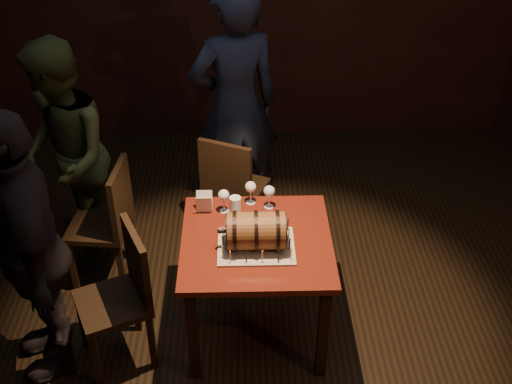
# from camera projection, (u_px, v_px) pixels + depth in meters

# --- Properties ---
(room_shell) EXTENTS (5.04, 5.04, 2.80)m
(room_shell) POSITION_uv_depth(u_px,v_px,m) (250.00, 131.00, 3.59)
(room_shell) COLOR black
(room_shell) RESTS_ON ground
(pub_table) EXTENTS (0.90, 0.90, 0.75)m
(pub_table) POSITION_uv_depth(u_px,v_px,m) (257.00, 253.00, 3.89)
(pub_table) COLOR #48120C
(pub_table) RESTS_ON ground
(cake_board) EXTENTS (0.45, 0.35, 0.01)m
(cake_board) POSITION_uv_depth(u_px,v_px,m) (256.00, 246.00, 3.76)
(cake_board) COLOR #AA9C89
(cake_board) RESTS_ON pub_table
(barrel_cake) EXTENTS (0.40, 0.24, 0.24)m
(barrel_cake) POSITION_uv_depth(u_px,v_px,m) (256.00, 231.00, 3.70)
(barrel_cake) COLOR brown
(barrel_cake) RESTS_ON cake_board
(birthday_candles) EXTENTS (0.40, 0.30, 0.09)m
(birthday_candles) POSITION_uv_depth(u_px,v_px,m) (256.00, 240.00, 3.74)
(birthday_candles) COLOR #FAE295
(birthday_candles) RESTS_ON cake_board
(wine_glass_left) EXTENTS (0.07, 0.07, 0.16)m
(wine_glass_left) POSITION_uv_depth(u_px,v_px,m) (224.00, 196.00, 3.99)
(wine_glass_left) COLOR silver
(wine_glass_left) RESTS_ON pub_table
(wine_glass_mid) EXTENTS (0.07, 0.07, 0.16)m
(wine_glass_mid) POSITION_uv_depth(u_px,v_px,m) (251.00, 188.00, 4.07)
(wine_glass_mid) COLOR silver
(wine_glass_mid) RESTS_ON pub_table
(wine_glass_right) EXTENTS (0.07, 0.07, 0.16)m
(wine_glass_right) POSITION_uv_depth(u_px,v_px,m) (269.00, 192.00, 4.03)
(wine_glass_right) COLOR silver
(wine_glass_right) RESTS_ON pub_table
(pint_of_ale) EXTENTS (0.07, 0.07, 0.15)m
(pint_of_ale) POSITION_uv_depth(u_px,v_px,m) (235.00, 208.00, 3.97)
(pint_of_ale) COLOR silver
(pint_of_ale) RESTS_ON pub_table
(menu_card) EXTENTS (0.10, 0.05, 0.13)m
(menu_card) POSITION_uv_depth(u_px,v_px,m) (204.00, 203.00, 4.02)
(menu_card) COLOR white
(menu_card) RESTS_ON pub_table
(chair_back) EXTENTS (0.53, 0.53, 0.93)m
(chair_back) POSITION_uv_depth(u_px,v_px,m) (232.00, 186.00, 4.71)
(chair_back) COLOR black
(chair_back) RESTS_ON ground
(chair_left_rear) EXTENTS (0.44, 0.44, 0.93)m
(chair_left_rear) POSITION_uv_depth(u_px,v_px,m) (109.00, 218.00, 4.38)
(chair_left_rear) COLOR black
(chair_left_rear) RESTS_ON ground
(chair_left_front) EXTENTS (0.53, 0.53, 0.93)m
(chair_left_front) POSITION_uv_depth(u_px,v_px,m) (124.00, 291.00, 3.79)
(chair_left_front) COLOR black
(chair_left_front) RESTS_ON ground
(person_back) EXTENTS (0.79, 0.64, 1.89)m
(person_back) POSITION_uv_depth(u_px,v_px,m) (235.00, 107.00, 4.83)
(person_back) COLOR #1A2035
(person_back) RESTS_ON ground
(person_left_rear) EXTENTS (0.86, 0.97, 1.68)m
(person_left_rear) POSITION_uv_depth(u_px,v_px,m) (64.00, 159.00, 4.41)
(person_left_rear) COLOR #364120
(person_left_rear) RESTS_ON ground
(person_left_front) EXTENTS (0.77, 1.10, 1.74)m
(person_left_front) POSITION_uv_depth(u_px,v_px,m) (31.00, 249.00, 3.57)
(person_left_front) COLOR black
(person_left_front) RESTS_ON ground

